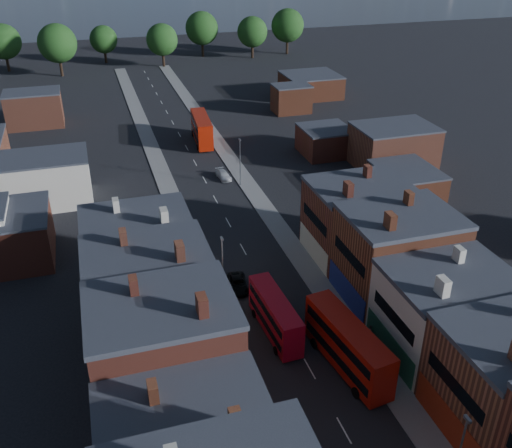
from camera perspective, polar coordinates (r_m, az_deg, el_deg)
pavement_west at (r=83.73m, az=-7.45°, el=0.20°), size 3.00×200.00×0.12m
pavement_east at (r=86.40m, az=1.05°, el=1.38°), size 3.00×200.00×0.12m
lamp_post_2 at (r=64.58m, az=-3.36°, el=-4.01°), size 0.25×0.70×8.12m
lamp_post_3 at (r=92.88m, az=-1.60°, el=6.51°), size 0.25×0.70×8.12m
bus_0 at (r=60.69m, az=1.93°, el=-9.05°), size 2.96×10.25×4.38m
bus_1 at (r=56.94m, az=9.15°, el=-11.86°), size 4.35×12.22×5.16m
bus_2 at (r=113.17m, az=-5.45°, el=9.46°), size 3.83×12.45×5.30m
car_2 at (r=68.43m, az=-1.83°, el=-5.96°), size 2.63×4.91×1.31m
car_3 at (r=97.25m, az=-3.28°, el=4.91°), size 2.21×4.53×1.27m
ped_1 at (r=57.92m, az=-2.68°, el=-13.06°), size 0.82×0.51×1.60m
ped_3 at (r=61.84m, az=11.35°, el=-10.55°), size 0.51×0.99×1.64m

